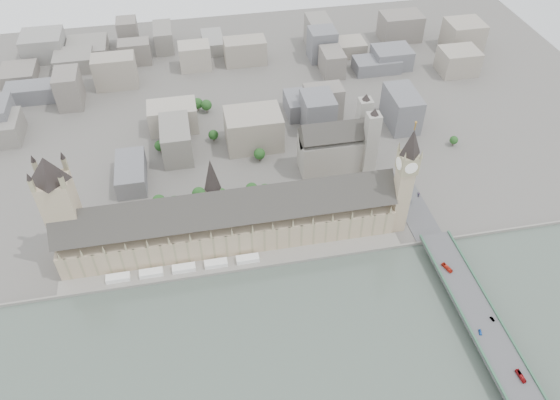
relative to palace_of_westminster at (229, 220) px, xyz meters
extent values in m
plane|color=#595651|center=(0.00, -19.70, -22.71)|extent=(900.00, 900.00, 0.00)
cube|color=gray|center=(0.00, -34.70, -21.21)|extent=(600.00, 1.50, 3.00)
cube|color=gray|center=(0.00, -27.20, -21.71)|extent=(270.00, 15.00, 2.00)
cube|color=white|center=(-90.00, -26.70, -18.71)|extent=(18.00, 7.00, 4.00)
cube|color=white|center=(-65.00, -26.70, -18.71)|extent=(18.00, 7.00, 4.00)
cube|color=white|center=(-40.00, -26.70, -18.71)|extent=(18.00, 7.00, 4.00)
cube|color=white|center=(-15.00, -26.70, -18.71)|extent=(18.00, 7.00, 4.00)
cube|color=white|center=(10.00, -26.70, -18.71)|extent=(18.00, 7.00, 4.00)
cube|color=tan|center=(0.00, 0.30, -10.21)|extent=(265.00, 40.00, 25.00)
cube|color=#33312D|center=(0.00, 0.30, 12.37)|extent=(265.00, 40.73, 40.73)
cube|color=tan|center=(138.00, -11.70, 8.29)|extent=(12.00, 12.00, 62.00)
cube|color=#978D68|center=(138.00, -11.70, 47.29)|extent=(14.00, 14.00, 16.00)
cylinder|color=white|center=(145.20, -11.70, 47.29)|extent=(0.60, 10.00, 10.00)
cylinder|color=white|center=(130.80, -11.70, 47.29)|extent=(0.60, 10.00, 10.00)
cylinder|color=white|center=(138.00, -4.50, 47.29)|extent=(10.00, 0.60, 10.00)
cylinder|color=white|center=(138.00, -18.90, 47.29)|extent=(10.00, 0.60, 10.00)
cone|color=black|center=(138.00, -11.70, 66.29)|extent=(17.00, 17.00, 22.00)
cylinder|color=#C28939|center=(138.00, -11.70, 80.29)|extent=(1.00, 1.00, 6.00)
sphere|color=#C28939|center=(138.00, -11.70, 83.79)|extent=(2.00, 2.00, 2.00)
cone|color=#978D68|center=(144.50, -5.20, 59.29)|extent=(2.40, 2.40, 8.00)
cone|color=#978D68|center=(131.50, -5.20, 59.29)|extent=(2.40, 2.40, 8.00)
cone|color=#978D68|center=(144.50, -18.20, 59.29)|extent=(2.40, 2.40, 8.00)
cone|color=#978D68|center=(131.50, -18.20, 59.29)|extent=(2.40, 2.40, 8.00)
cube|color=tan|center=(-122.00, 6.30, 17.29)|extent=(23.00, 23.00, 80.00)
cone|color=black|center=(-122.00, 6.30, 67.29)|extent=(30.00, 30.00, 20.00)
cylinder|color=#978D68|center=(-10.00, 6.30, 20.29)|extent=(12.00, 12.00, 20.00)
cone|color=black|center=(-10.00, 6.30, 44.29)|extent=(13.00, 13.00, 28.00)
cube|color=#474749|center=(162.00, -107.20, -17.58)|extent=(25.00, 325.00, 10.25)
cube|color=gray|center=(105.00, 75.30, -5.71)|extent=(60.00, 28.00, 34.00)
cube|color=#33312D|center=(105.00, 75.30, 16.29)|extent=(60.00, 28.28, 28.28)
cube|color=gray|center=(137.00, 87.30, 9.29)|extent=(12.00, 12.00, 64.00)
cube|color=gray|center=(137.00, 63.30, 9.29)|extent=(12.00, 12.00, 64.00)
imported|color=red|center=(156.56, -70.98, -11.06)|extent=(5.58, 10.21, 2.79)
imported|color=#A81518|center=(165.81, -164.18, -11.14)|extent=(2.90, 9.60, 2.64)
imported|color=#194FA6|center=(155.70, -128.62, -11.68)|extent=(2.99, 4.85, 1.54)
imported|color=gray|center=(168.88, -120.19, -11.80)|extent=(2.33, 4.22, 1.32)
imported|color=gray|center=(166.53, 11.63, -11.70)|extent=(3.98, 5.63, 1.51)
camera|label=1|loc=(-19.18, -310.27, 307.37)|focal=35.00mm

